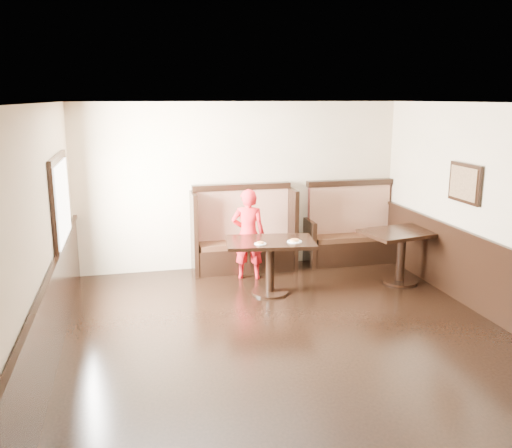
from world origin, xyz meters
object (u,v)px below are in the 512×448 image
object	(u,v)px
child	(248,234)
booth_main	(243,239)
booth_neighbor	(351,235)
table_main	(270,253)
table_neighbor	(402,244)

from	to	relation	value
child	booth_main	bearing A→B (deg)	-79.52
booth_neighbor	child	bearing A→B (deg)	-165.78
child	booth_neighbor	bearing A→B (deg)	-152.12
booth_main	booth_neighbor	bearing A→B (deg)	-0.05
booth_main	table_main	world-z (taller)	booth_main
booth_main	table_main	bearing A→B (deg)	-83.89
table_main	child	distance (m)	0.78
booth_neighbor	table_main	distance (m)	2.21
booth_main	table_neighbor	size ratio (longest dim) A/B	1.31
booth_neighbor	table_neighbor	xyz separation A→B (m)	(0.32, -1.24, 0.15)
booth_neighbor	table_main	xyz separation A→B (m)	(-1.81, -1.26, 0.15)
table_main	booth_neighbor	bearing A→B (deg)	42.86
table_neighbor	child	world-z (taller)	child
booth_main	child	size ratio (longest dim) A/B	1.19
booth_neighbor	table_main	world-z (taller)	booth_neighbor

